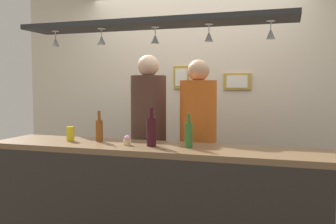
{
  "coord_description": "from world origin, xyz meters",
  "views": [
    {
      "loc": [
        1.03,
        -3.08,
        1.46
      ],
      "look_at": [
        0.0,
        0.1,
        1.23
      ],
      "focal_mm": 39.9,
      "sensor_mm": 36.0,
      "label": 1
    }
  ],
  "objects_px": {
    "picture_frame_crest": "(181,77)",
    "picture_frame_lower_pair": "(237,82)",
    "person_left_brown_shirt": "(149,127)",
    "bottle_beer_amber_tall": "(99,130)",
    "cupcake": "(127,141)",
    "drink_can": "(70,134)",
    "person_right_orange_shirt": "(198,133)",
    "bottle_wine_dark_red": "(151,131)",
    "bottle_beer_green_import": "(189,134)"
  },
  "relations": [
    {
      "from": "bottle_wine_dark_red",
      "to": "picture_frame_crest",
      "type": "relative_size",
      "value": 1.15
    },
    {
      "from": "picture_frame_lower_pair",
      "to": "bottle_wine_dark_red",
      "type": "bearing_deg",
      "value": -108.21
    },
    {
      "from": "picture_frame_crest",
      "to": "picture_frame_lower_pair",
      "type": "xyz_separation_m",
      "value": [
        0.64,
        0.0,
        -0.05
      ]
    },
    {
      "from": "person_left_brown_shirt",
      "to": "cupcake",
      "type": "bearing_deg",
      "value": -84.25
    },
    {
      "from": "cupcake",
      "to": "bottle_beer_green_import",
      "type": "bearing_deg",
      "value": 3.46
    },
    {
      "from": "person_left_brown_shirt",
      "to": "person_right_orange_shirt",
      "type": "bearing_deg",
      "value": 0.0
    },
    {
      "from": "picture_frame_crest",
      "to": "picture_frame_lower_pair",
      "type": "height_order",
      "value": "picture_frame_crest"
    },
    {
      "from": "picture_frame_lower_pair",
      "to": "bottle_beer_green_import",
      "type": "bearing_deg",
      "value": -97.11
    },
    {
      "from": "bottle_wine_dark_red",
      "to": "bottle_beer_amber_tall",
      "type": "bearing_deg",
      "value": 168.83
    },
    {
      "from": "picture_frame_crest",
      "to": "bottle_beer_amber_tall",
      "type": "bearing_deg",
      "value": -104.46
    },
    {
      "from": "bottle_beer_amber_tall",
      "to": "bottle_wine_dark_red",
      "type": "bearing_deg",
      "value": -11.17
    },
    {
      "from": "drink_can",
      "to": "picture_frame_crest",
      "type": "relative_size",
      "value": 0.47
    },
    {
      "from": "person_left_brown_shirt",
      "to": "bottle_beer_amber_tall",
      "type": "distance_m",
      "value": 0.59
    },
    {
      "from": "person_right_orange_shirt",
      "to": "bottle_beer_green_import",
      "type": "distance_m",
      "value": 0.63
    },
    {
      "from": "bottle_beer_green_import",
      "to": "picture_frame_crest",
      "type": "relative_size",
      "value": 1.0
    },
    {
      "from": "bottle_wine_dark_red",
      "to": "cupcake",
      "type": "height_order",
      "value": "bottle_wine_dark_red"
    },
    {
      "from": "person_left_brown_shirt",
      "to": "person_right_orange_shirt",
      "type": "xyz_separation_m",
      "value": [
        0.49,
        0.0,
        -0.04
      ]
    },
    {
      "from": "picture_frame_lower_pair",
      "to": "cupcake",
      "type": "bearing_deg",
      "value": -114.96
    },
    {
      "from": "bottle_beer_amber_tall",
      "to": "person_left_brown_shirt",
      "type": "bearing_deg",
      "value": 65.64
    },
    {
      "from": "person_right_orange_shirt",
      "to": "bottle_wine_dark_red",
      "type": "relative_size",
      "value": 5.67
    },
    {
      "from": "person_right_orange_shirt",
      "to": "picture_frame_crest",
      "type": "bearing_deg",
      "value": 116.03
    },
    {
      "from": "bottle_wine_dark_red",
      "to": "picture_frame_crest",
      "type": "bearing_deg",
      "value": 96.61
    },
    {
      "from": "bottle_beer_green_import",
      "to": "drink_can",
      "type": "relative_size",
      "value": 2.13
    },
    {
      "from": "bottle_wine_dark_red",
      "to": "bottle_beer_green_import",
      "type": "relative_size",
      "value": 1.15
    },
    {
      "from": "bottle_beer_green_import",
      "to": "picture_frame_crest",
      "type": "xyz_separation_m",
      "value": [
        -0.46,
        1.41,
        0.46
      ]
    },
    {
      "from": "drink_can",
      "to": "cupcake",
      "type": "bearing_deg",
      "value": -6.29
    },
    {
      "from": "drink_can",
      "to": "cupcake",
      "type": "height_order",
      "value": "drink_can"
    },
    {
      "from": "bottle_wine_dark_red",
      "to": "picture_frame_lower_pair",
      "type": "xyz_separation_m",
      "value": [
        0.47,
        1.43,
        0.4
      ]
    },
    {
      "from": "bottle_wine_dark_red",
      "to": "picture_frame_lower_pair",
      "type": "height_order",
      "value": "picture_frame_lower_pair"
    },
    {
      "from": "bottle_wine_dark_red",
      "to": "picture_frame_crest",
      "type": "xyz_separation_m",
      "value": [
        -0.17,
        1.43,
        0.45
      ]
    },
    {
      "from": "bottle_beer_amber_tall",
      "to": "cupcake",
      "type": "distance_m",
      "value": 0.33
    },
    {
      "from": "person_right_orange_shirt",
      "to": "person_left_brown_shirt",
      "type": "bearing_deg",
      "value": 180.0
    },
    {
      "from": "bottle_beer_amber_tall",
      "to": "drink_can",
      "type": "height_order",
      "value": "bottle_beer_amber_tall"
    },
    {
      "from": "drink_can",
      "to": "picture_frame_crest",
      "type": "xyz_separation_m",
      "value": [
        0.59,
        1.38,
        0.51
      ]
    },
    {
      "from": "bottle_beer_amber_tall",
      "to": "cupcake",
      "type": "xyz_separation_m",
      "value": [
        0.31,
        -0.11,
        -0.06
      ]
    },
    {
      "from": "bottle_beer_green_import",
      "to": "drink_can",
      "type": "xyz_separation_m",
      "value": [
        -1.05,
        0.03,
        -0.04
      ]
    },
    {
      "from": "cupcake",
      "to": "picture_frame_lower_pair",
      "type": "bearing_deg",
      "value": 65.04
    },
    {
      "from": "drink_can",
      "to": "cupcake",
      "type": "xyz_separation_m",
      "value": [
        0.56,
        -0.06,
        -0.03
      ]
    },
    {
      "from": "bottle_beer_amber_tall",
      "to": "bottle_beer_green_import",
      "type": "distance_m",
      "value": 0.81
    },
    {
      "from": "bottle_wine_dark_red",
      "to": "bottle_beer_green_import",
      "type": "xyz_separation_m",
      "value": [
        0.29,
        0.02,
        -0.01
      ]
    },
    {
      "from": "person_right_orange_shirt",
      "to": "picture_frame_crest",
      "type": "height_order",
      "value": "person_right_orange_shirt"
    },
    {
      "from": "cupcake",
      "to": "drink_can",
      "type": "bearing_deg",
      "value": 173.71
    },
    {
      "from": "bottle_beer_green_import",
      "to": "picture_frame_lower_pair",
      "type": "relative_size",
      "value": 0.87
    },
    {
      "from": "bottle_beer_amber_tall",
      "to": "picture_frame_lower_pair",
      "type": "bearing_deg",
      "value": 53.63
    },
    {
      "from": "cupcake",
      "to": "bottle_beer_amber_tall",
      "type": "bearing_deg",
      "value": 159.89
    },
    {
      "from": "person_right_orange_shirt",
      "to": "drink_can",
      "type": "xyz_separation_m",
      "value": [
        -0.98,
        -0.59,
        0.03
      ]
    },
    {
      "from": "bottle_wine_dark_red",
      "to": "drink_can",
      "type": "height_order",
      "value": "bottle_wine_dark_red"
    },
    {
      "from": "bottle_wine_dark_red",
      "to": "drink_can",
      "type": "bearing_deg",
      "value": 176.28
    },
    {
      "from": "person_right_orange_shirt",
      "to": "cupcake",
      "type": "height_order",
      "value": "person_right_orange_shirt"
    },
    {
      "from": "bottle_beer_amber_tall",
      "to": "drink_can",
      "type": "bearing_deg",
      "value": -168.4
    }
  ]
}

